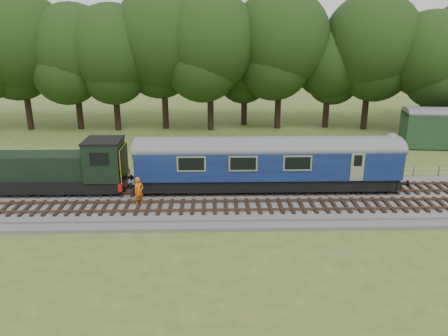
{
  "coord_description": "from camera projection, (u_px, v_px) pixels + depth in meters",
  "views": [
    {
      "loc": [
        -3.54,
        -27.3,
        11.39
      ],
      "look_at": [
        -2.84,
        1.4,
        2.0
      ],
      "focal_mm": 35.0,
      "sensor_mm": 36.0,
      "label": 1
    }
  ],
  "objects": [
    {
      "name": "shunter_loco",
      "position": [
        66.0,
        170.0,
        29.96
      ],
      "size": [
        8.92,
        2.6,
        3.38
      ],
      "color": "black",
      "rests_on": "ground"
    },
    {
      "name": "fence",
      "position": [
        260.0,
        180.0,
        33.84
      ],
      "size": [
        64.0,
        0.12,
        1.0
      ],
      "primitive_type": null,
      "color": "#6B6054",
      "rests_on": "ground"
    },
    {
      "name": "worker",
      "position": [
        139.0,
        191.0,
        27.95
      ],
      "size": [
        0.8,
        0.78,
        1.86
      ],
      "primitive_type": "imported",
      "rotation": [
        0.0,
        0.0,
        0.7
      ],
      "color": "#DA600B",
      "rests_on": "ballast"
    },
    {
      "name": "tree_line",
      "position": [
        244.0,
        129.0,
        50.47
      ],
      "size": [
        70.0,
        8.0,
        18.0
      ],
      "primitive_type": null,
      "color": "black",
      "rests_on": "ground"
    },
    {
      "name": "track_south",
      "position": [
        269.0,
        206.0,
        27.91
      ],
      "size": [
        67.2,
        2.4,
        0.21
      ],
      "color": "black",
      "rests_on": "ballast"
    },
    {
      "name": "ground",
      "position": [
        266.0,
        202.0,
        29.56
      ],
      "size": [
        120.0,
        120.0,
        0.0
      ],
      "primitive_type": "plane",
      "color": "#425E22",
      "rests_on": "ground"
    },
    {
      "name": "dmu_railcar",
      "position": [
        268.0,
        159.0,
        30.09
      ],
      "size": [
        18.05,
        2.86,
        3.88
      ],
      "color": "black",
      "rests_on": "ground"
    },
    {
      "name": "ballast",
      "position": [
        266.0,
        200.0,
        29.51
      ],
      "size": [
        70.0,
        7.0,
        0.35
      ],
      "primitive_type": "cube",
      "color": "#4C4C4F",
      "rests_on": "ground"
    },
    {
      "name": "track_north",
      "position": [
        264.0,
        189.0,
        30.76
      ],
      "size": [
        67.2,
        2.4,
        0.21
      ],
      "color": "black",
      "rests_on": "ballast"
    }
  ]
}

